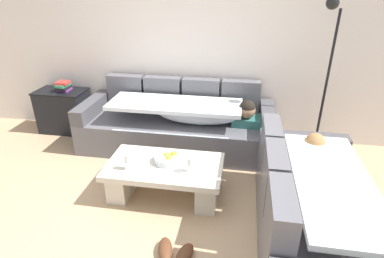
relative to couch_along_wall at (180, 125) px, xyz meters
The scene contains 13 objects.
ground_plane 1.66m from the couch_along_wall, 90.79° to the right, with size 14.00×14.00×0.00m, color tan.
back_wall 1.15m from the couch_along_wall, 92.46° to the left, with size 9.00×0.10×2.70m, color silver.
couch_along_wall is the anchor object (origin of this frame).
couch_near_window 2.11m from the couch_along_wall, 46.16° to the right, with size 0.92×1.99×0.88m.
coffee_table 1.09m from the couch_along_wall, 87.15° to the right, with size 1.20×0.68×0.38m.
fruit_bowl 1.04m from the couch_along_wall, 85.44° to the right, with size 0.28×0.28×0.10m.
wine_glass_near_left 1.28m from the couch_along_wall, 102.64° to the right, with size 0.07×0.07×0.17m.
wine_glass_near_right 1.25m from the couch_along_wall, 73.85° to the right, with size 0.07×0.07×0.17m.
open_magazine 1.19m from the couch_along_wall, 72.18° to the right, with size 0.28×0.21×0.01m, color white.
side_cabinet 1.85m from the couch_along_wall, behind, with size 0.72×0.44×0.64m.
book_stack_on_cabinet 1.82m from the couch_along_wall, behind, with size 0.16×0.22×0.14m.
floor_lamp 1.92m from the couch_along_wall, ahead, with size 0.33×0.31×1.95m.
pair_of_shoes 1.95m from the couch_along_wall, 80.00° to the right, with size 0.35×0.32×0.09m.
Camera 1 is at (0.82, -2.12, 2.10)m, focal length 29.17 mm.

